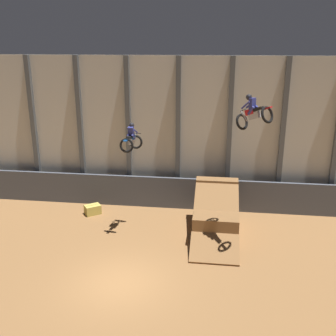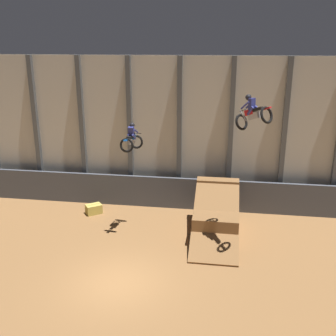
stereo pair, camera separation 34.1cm
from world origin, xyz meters
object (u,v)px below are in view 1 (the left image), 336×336
(dirt_ramp, at_px, (216,216))
(rider_bike_right_air, at_px, (253,113))
(hay_bale_trackside, at_px, (93,210))
(rider_bike_left_air, at_px, (131,139))

(dirt_ramp, bearing_deg, rider_bike_right_air, -60.39)
(dirt_ramp, distance_m, rider_bike_right_air, 6.65)
(dirt_ramp, xyz_separation_m, hay_bale_trackside, (-7.28, 1.19, -0.60))
(rider_bike_left_air, xyz_separation_m, rider_bike_right_air, (5.83, -2.02, 1.82))
(rider_bike_left_air, xyz_separation_m, hay_bale_trackside, (-2.86, 1.64, -4.78))
(dirt_ramp, xyz_separation_m, rider_bike_left_air, (-4.43, -0.45, 4.19))
(rider_bike_left_air, relative_size, hay_bale_trackside, 1.65)
(dirt_ramp, bearing_deg, hay_bale_trackside, 170.74)
(rider_bike_right_air, xyz_separation_m, hay_bale_trackside, (-8.69, 3.66, -6.61))
(dirt_ramp, height_order, hay_bale_trackside, dirt_ramp)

